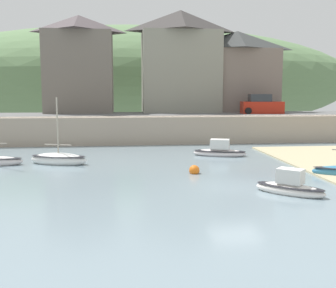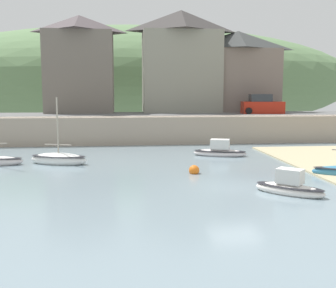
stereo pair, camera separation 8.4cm
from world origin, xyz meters
TOP-DOWN VIEW (x-y plane):
  - quay_seawall at (0.00, 17.50)m, footprint 48.00×9.40m
  - hillside_backdrop at (-3.45, 55.20)m, footprint 80.00×44.00m
  - waterfront_building_left at (-9.95, 25.20)m, footprint 7.17×6.10m
  - waterfront_building_centre at (0.78, 25.20)m, footprint 8.55×5.22m
  - waterfront_building_right at (7.03, 25.20)m, footprint 9.07×4.53m
  - rowboat_small_beached at (1.45, 9.45)m, footprint 4.04×2.49m
  - sailboat_tall_mast at (2.03, -1.69)m, footprint 3.09×2.95m
  - sailboat_blue_trim at (-9.59, 7.30)m, footprint 4.00×2.49m
  - parked_car_near_slipway at (8.38, 20.70)m, footprint 4.22×2.03m
  - mooring_buoy at (-1.48, 3.33)m, footprint 0.60×0.60m

SIDE VIEW (x-z plane):
  - mooring_buoy at x=-1.48m, z-range -0.12..0.48m
  - sailboat_blue_trim at x=-9.59m, z-range -1.93..2.52m
  - sailboat_tall_mast at x=2.03m, z-range -0.34..0.96m
  - rowboat_small_beached at x=1.45m, z-range -0.35..0.99m
  - quay_seawall at x=0.00m, z-range 0.16..2.56m
  - parked_car_near_slipway at x=8.38m, z-range 2.23..4.18m
  - hillside_backdrop at x=-3.45m, z-range -2.78..15.75m
  - waterfront_building_right at x=7.03m, z-range 2.48..11.19m
  - waterfront_building_left at x=-9.95m, z-range 2.47..12.54m
  - waterfront_building_centre at x=0.78m, z-range 2.49..13.28m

